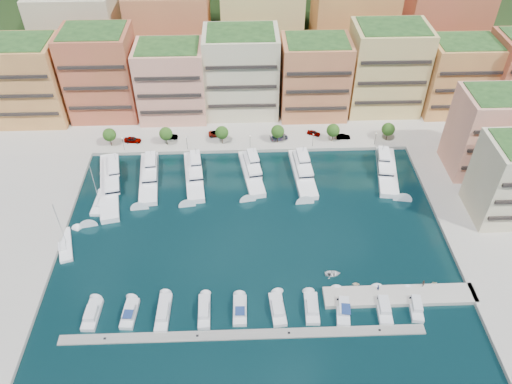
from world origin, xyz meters
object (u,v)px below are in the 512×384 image
at_px(tree_1, 166,134).
at_px(yacht_3, 251,170).
at_px(tree_2, 222,133).
at_px(sailboat_2, 100,204).
at_px(yacht_0, 110,182).
at_px(car_0, 133,140).
at_px(tree_5, 388,129).
at_px(yacht_4, 302,171).
at_px(cruiser_3, 204,312).
at_px(tree_0, 109,135).
at_px(cruiser_5, 278,309).
at_px(cruiser_8, 383,306).
at_px(car_4, 314,133).
at_px(cruiser_2, 163,313).
at_px(person_1, 423,283).
at_px(tender_0, 333,274).
at_px(lamppost_2, 250,139).
at_px(lamppost_0, 123,142).
at_px(cruiser_9, 415,305).
at_px(yacht_6, 386,169).
at_px(cruiser_7, 343,308).
at_px(car_1, 170,137).
at_px(car_2, 218,133).
at_px(lamppost_1, 187,141).
at_px(yacht_2, 194,173).
at_px(yacht_1, 149,175).
at_px(cruiser_0, 92,315).
at_px(cruiser_6, 312,308).
at_px(cruiser_1, 130,314).
at_px(cruiser_4, 240,311).
at_px(tender_3, 434,283).
at_px(lamppost_4, 376,137).
at_px(tree_4, 333,130).
at_px(person_0, 378,287).
at_px(car_5, 343,137).
at_px(lamppost_3, 313,138).
at_px(tree_3, 278,131).
at_px(car_3, 279,137).

bearing_deg(tree_1, yacht_3, -28.78).
distance_m(tree_2, sailboat_2, 39.59).
relative_size(yacht_0, car_0, 5.64).
xyz_separation_m(tree_5, yacht_4, (-26.10, -13.86, -3.65)).
xyz_separation_m(cruiser_3, car_0, (-23.27, 59.63, 1.28)).
height_order(tree_0, cruiser_5, tree_0).
distance_m(cruiser_8, car_4, 61.90).
height_order(cruiser_2, person_1, person_1).
xyz_separation_m(tree_1, cruiser_3, (13.14, -58.09, -4.20)).
xyz_separation_m(cruiser_8, car_0, (-60.01, 59.64, 1.28)).
bearing_deg(tender_0, yacht_3, 24.15).
bearing_deg(lamppost_2, cruiser_3, -101.01).
distance_m(lamppost_0, cruiser_9, 88.45).
height_order(lamppost_2, cruiser_9, lamppost_2).
height_order(yacht_4, cruiser_5, yacht_4).
xyz_separation_m(yacht_6, cruiser_5, (-32.75, -44.32, -0.66)).
distance_m(tree_2, yacht_4, 26.17).
bearing_deg(cruiser_7, cruiser_3, 179.94).
relative_size(yacht_3, car_1, 4.39).
distance_m(tree_1, cruiser_5, 64.68).
bearing_deg(car_2, car_0, 91.08).
height_order(tree_1, lamppost_1, tree_1).
height_order(yacht_2, cruiser_8, yacht_2).
relative_size(lamppost_0, yacht_1, 0.20).
bearing_deg(tree_0, cruiser_0, -83.66).
bearing_deg(cruiser_5, cruiser_0, 179.99).
relative_size(cruiser_3, cruiser_6, 1.07).
height_order(yacht_4, cruiser_0, yacht_4).
distance_m(cruiser_6, car_1, 70.11).
distance_m(cruiser_1, cruiser_4, 22.41).
height_order(yacht_2, tender_3, yacht_2).
distance_m(car_4, person_1, 59.17).
distance_m(lamppost_4, yacht_6, 11.79).
bearing_deg(tree_4, cruiser_5, -108.88).
bearing_deg(cruiser_9, cruiser_6, 179.99).
relative_size(lamppost_4, sailboat_2, 0.32).
distance_m(tree_1, person_0, 73.49).
xyz_separation_m(sailboat_2, car_2, (29.33, 28.45, 1.43)).
bearing_deg(car_5, cruiser_9, -173.51).
distance_m(yacht_4, tender_3, 45.66).
xyz_separation_m(lamppost_3, cruiser_4, (-21.58, -55.79, -3.26)).
relative_size(cruiser_3, sailboat_2, 0.63).
xyz_separation_m(tree_3, person_1, (27.24, -53.50, -2.90)).
xyz_separation_m(cruiser_2, sailboat_2, (-19.66, 33.63, -0.23)).
bearing_deg(yacht_4, car_4, 73.42).
distance_m(tree_5, cruiser_6, 64.99).
height_order(lamppost_3, cruiser_5, lamppost_3).
distance_m(cruiser_4, car_3, 60.69).
distance_m(cruiser_0, car_4, 80.92).
bearing_deg(cruiser_6, car_4, 82.68).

